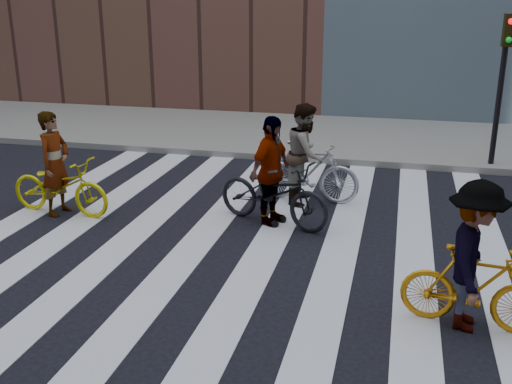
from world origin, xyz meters
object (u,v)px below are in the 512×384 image
at_px(bike_silver_mid, 308,172).
at_px(bike_dark_rear, 273,193).
at_px(rider_rear, 271,171).
at_px(rider_right, 474,256).
at_px(traffic_signal, 504,66).
at_px(bike_yellow_right, 474,288).
at_px(rider_left, 55,164).
at_px(bike_yellow_left, 60,186).
at_px(rider_mid, 305,153).

height_order(bike_silver_mid, bike_dark_rear, bike_silver_mid).
bearing_deg(rider_rear, bike_silver_mid, 1.43).
height_order(bike_silver_mid, rider_right, rider_right).
height_order(traffic_signal, bike_silver_mid, traffic_signal).
relative_size(traffic_signal, bike_yellow_right, 2.02).
relative_size(bike_dark_rear, rider_left, 1.15).
relative_size(traffic_signal, bike_yellow_left, 1.73).
bearing_deg(rider_right, traffic_signal, -1.63).
bearing_deg(traffic_signal, bike_dark_rear, -133.13).
relative_size(bike_dark_rear, rider_right, 1.18).
bearing_deg(rider_left, bike_dark_rear, -78.20).
height_order(bike_silver_mid, rider_mid, rider_mid).
height_order(bike_dark_rear, rider_right, rider_right).
relative_size(bike_yellow_left, rider_mid, 1.04).
bearing_deg(bike_yellow_left, bike_silver_mid, -62.08).
bearing_deg(bike_dark_rear, bike_yellow_left, 115.85).
relative_size(bike_yellow_right, rider_rear, 0.90).
height_order(bike_yellow_right, bike_dark_rear, bike_dark_rear).
bearing_deg(bike_silver_mid, rider_mid, 92.79).
bearing_deg(bike_dark_rear, rider_left, 115.77).
bearing_deg(rider_mid, rider_right, -144.26).
relative_size(traffic_signal, rider_mid, 1.80).
bearing_deg(bike_dark_rear, rider_mid, 5.58).
distance_m(rider_mid, rider_rear, 1.33).
height_order(bike_dark_rear, rider_rear, rider_rear).
distance_m(traffic_signal, bike_dark_rear, 6.06).
height_order(bike_yellow_left, bike_yellow_right, bike_yellow_left).
bearing_deg(bike_yellow_right, bike_silver_mid, 40.25).
xyz_separation_m(bike_yellow_right, rider_mid, (-2.61, 3.95, 0.43)).
height_order(traffic_signal, rider_left, traffic_signal).
bearing_deg(rider_mid, bike_yellow_left, 115.17).
height_order(bike_yellow_left, rider_mid, rider_mid).
relative_size(bike_yellow_left, rider_right, 1.08).
bearing_deg(rider_left, rider_mid, -62.08).
xyz_separation_m(rider_mid, rider_right, (2.56, -3.95, -0.03)).
bearing_deg(bike_silver_mid, bike_dark_rear, 166.52).
bearing_deg(rider_right, rider_left, 78.41).
bearing_deg(rider_right, bike_silver_mid, 39.74).
xyz_separation_m(bike_yellow_left, rider_rear, (3.69, 0.40, 0.42)).
bearing_deg(bike_yellow_left, bike_yellow_right, -103.10).
xyz_separation_m(bike_yellow_left, rider_left, (-0.05, 0.00, 0.41)).
xyz_separation_m(traffic_signal, rider_right, (-1.09, -6.92, -1.39)).
relative_size(bike_silver_mid, rider_rear, 1.04).
bearing_deg(rider_right, bike_dark_rear, 54.38).
bearing_deg(bike_dark_rear, traffic_signal, -23.38).
bearing_deg(traffic_signal, rider_rear, -133.49).
distance_m(bike_yellow_right, bike_dark_rear, 3.98).
distance_m(bike_silver_mid, rider_rear, 1.38).
xyz_separation_m(traffic_signal, bike_silver_mid, (-3.60, -2.97, -1.70)).
distance_m(bike_yellow_right, rider_left, 7.11).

